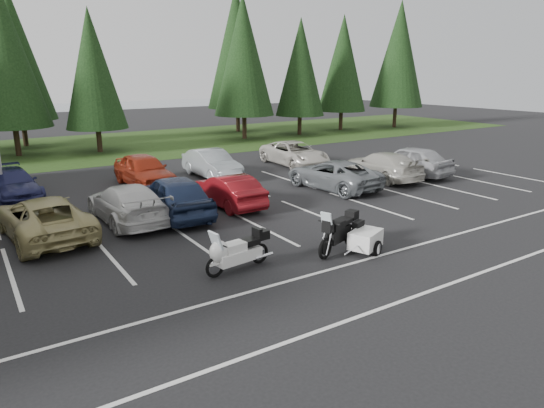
{
  "coord_description": "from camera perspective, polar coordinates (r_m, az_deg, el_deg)",
  "views": [
    {
      "loc": [
        -8.29,
        -13.38,
        5.49
      ],
      "look_at": [
        0.08,
        -0.5,
        1.27
      ],
      "focal_mm": 32.0,
      "sensor_mm": 36.0,
      "label": 1
    }
  ],
  "objects": [
    {
      "name": "grass_strip",
      "position": [
        38.68,
        -20.41,
        6.26
      ],
      "size": [
        80.0,
        16.0,
        0.01
      ],
      "primitive_type": "cube",
      "color": "#1F3510",
      "rests_on": "ground"
    },
    {
      "name": "ground",
      "position": [
        16.67,
        -1.17,
        -3.86
      ],
      "size": [
        120.0,
        120.0,
        0.0
      ],
      "primitive_type": "plane",
      "color": "black",
      "rests_on": "ground"
    },
    {
      "name": "conifer_back_c",
      "position": [
        45.99,
        -4.18,
        17.82
      ],
      "size": [
        5.5,
        5.5,
        12.81
      ],
      "color": "#332316",
      "rests_on": "ground"
    },
    {
      "name": "conifer_back_b",
      "position": [
        41.13,
        -28.1,
        15.43
      ],
      "size": [
        4.97,
        4.97,
        11.58
      ],
      "color": "#332316",
      "rests_on": "ground"
    },
    {
      "name": "car_near_5",
      "position": [
        20.31,
        -5.13,
        1.6
      ],
      "size": [
        1.47,
        4.12,
        1.35
      ],
      "primitive_type": "imported",
      "rotation": [
        0.0,
        0.0,
        3.15
      ],
      "color": "maroon",
      "rests_on": "ground"
    },
    {
      "name": "car_near_2",
      "position": [
        18.04,
        -25.24,
        -1.47
      ],
      "size": [
        2.8,
        5.35,
        1.44
      ],
      "primitive_type": "imported",
      "rotation": [
        0.0,
        0.0,
        3.22
      ],
      "color": "#9D925B",
      "rests_on": "ground"
    },
    {
      "name": "conifer_4",
      "position": [
        36.45,
        -28.91,
        15.18
      ],
      "size": [
        4.8,
        4.8,
        11.17
      ],
      "color": "#332316",
      "rests_on": "ground"
    },
    {
      "name": "adventure_motorcycle",
      "position": [
        15.19,
        7.84,
        -2.95
      ],
      "size": [
        2.62,
        1.64,
        1.51
      ],
      "primitive_type": null,
      "rotation": [
        0.0,
        0.0,
        0.34
      ],
      "color": "black",
      "rests_on": "ground"
    },
    {
      "name": "car_far_1",
      "position": [
        24.28,
        -28.23,
        2.05
      ],
      "size": [
        2.3,
        4.72,
        1.32
      ],
      "primitive_type": "imported",
      "rotation": [
        0.0,
        0.0,
        0.1
      ],
      "color": "#1C1F47",
      "rests_on": "ground"
    },
    {
      "name": "cargo_trailer",
      "position": [
        15.41,
        10.92,
        -4.34
      ],
      "size": [
        1.8,
        1.42,
        0.73
      ],
      "primitive_type": null,
      "rotation": [
        0.0,
        0.0,
        0.39
      ],
      "color": "white",
      "rests_on": "ground"
    },
    {
      "name": "conifer_7",
      "position": [
        43.62,
        3.37,
        15.76
      ],
      "size": [
        4.27,
        4.27,
        9.94
      ],
      "color": "#332316",
      "rests_on": "ground"
    },
    {
      "name": "conifer_6",
      "position": [
        40.89,
        -3.39,
        17.05
      ],
      "size": [
        4.93,
        4.93,
        11.48
      ],
      "color": "#332316",
      "rests_on": "ground"
    },
    {
      "name": "car_far_2",
      "position": [
        24.64,
        -14.79,
        3.86
      ],
      "size": [
        2.09,
        4.72,
        1.58
      ],
      "primitive_type": "imported",
      "rotation": [
        0.0,
        0.0,
        0.05
      ],
      "color": "maroon",
      "rests_on": "ground"
    },
    {
      "name": "car_near_8",
      "position": [
        27.41,
        15.89,
        4.95
      ],
      "size": [
        2.34,
        4.89,
        1.61
      ],
      "primitive_type": "imported",
      "rotation": [
        0.0,
        0.0,
        3.23
      ],
      "color": "#A7A8AC",
      "rests_on": "ground"
    },
    {
      "name": "conifer_9",
      "position": [
        50.95,
        14.7,
        16.67
      ],
      "size": [
        5.19,
        5.19,
        12.1
      ],
      "color": "#332316",
      "rests_on": "ground"
    },
    {
      "name": "car_near_6",
      "position": [
        23.49,
        7.18,
        3.47
      ],
      "size": [
        2.81,
        5.21,
        1.39
      ],
      "primitive_type": "imported",
      "rotation": [
        0.0,
        0.0,
        3.25
      ],
      "color": "slate",
      "rests_on": "ground"
    },
    {
      "name": "car_near_4",
      "position": [
        19.16,
        -11.47,
        0.98
      ],
      "size": [
        2.23,
        4.97,
        1.66
      ],
      "primitive_type": "imported",
      "rotation": [
        0.0,
        0.0,
        3.09
      ],
      "color": "#19243F",
      "rests_on": "ground"
    },
    {
      "name": "car_far_3",
      "position": [
        25.99,
        -7.09,
        4.7
      ],
      "size": [
        1.61,
        4.47,
        1.46
      ],
      "primitive_type": "imported",
      "rotation": [
        0.0,
        0.0,
        0.01
      ],
      "color": "gray",
      "rests_on": "ground"
    },
    {
      "name": "lake_water",
      "position": [
        69.7,
        -23.08,
        9.64
      ],
      "size": [
        70.0,
        50.0,
        0.02
      ],
      "primitive_type": "cube",
      "color": "gray",
      "rests_on": "ground"
    },
    {
      "name": "conifer_5",
      "position": [
        35.95,
        -20.36,
        14.67
      ],
      "size": [
        4.14,
        4.14,
        9.63
      ],
      "color": "#332316",
      "rests_on": "ground"
    },
    {
      "name": "car_far_4",
      "position": [
        29.31,
        2.66,
        5.95
      ],
      "size": [
        2.46,
        5.11,
        1.4
      ],
      "primitive_type": "imported",
      "rotation": [
        0.0,
        0.0,
        -0.03
      ],
      "color": "beige",
      "rests_on": "ground"
    },
    {
      "name": "touring_motorcycle",
      "position": [
        13.75,
        -4.02,
        -5.19
      ],
      "size": [
        2.49,
        1.06,
        1.34
      ],
      "primitive_type": null,
      "rotation": [
        0.0,
        0.0,
        0.13
      ],
      "color": "silver",
      "rests_on": "ground"
    },
    {
      "name": "conifer_8",
      "position": [
        47.69,
        8.33,
        16.03
      ],
      "size": [
        4.53,
        4.53,
        10.56
      ],
      "color": "#332316",
      "rests_on": "ground"
    },
    {
      "name": "car_near_7",
      "position": [
        26.05,
        12.77,
        4.42
      ],
      "size": [
        2.28,
        5.01,
        1.42
      ],
      "primitive_type": "imported",
      "rotation": [
        0.0,
        0.0,
        3.08
      ],
      "color": "#BAB7AB",
      "rests_on": "ground"
    },
    {
      "name": "stall_markings",
      "position": [
        18.31,
        -4.48,
        -2.11
      ],
      "size": [
        32.0,
        16.0,
        0.01
      ],
      "primitive_type": "cube",
      "color": "silver",
      "rests_on": "ground"
    },
    {
      "name": "car_near_3",
      "position": [
        18.9,
        -16.67,
        0.09
      ],
      "size": [
        2.11,
        4.98,
        1.44
      ],
      "primitive_type": "imported",
      "rotation": [
        0.0,
        0.0,
        3.16
      ],
      "color": "#B9B8B7",
      "rests_on": "ground"
    }
  ]
}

